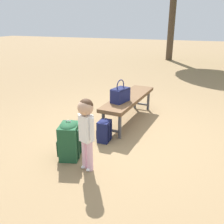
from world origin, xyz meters
The scene contains 6 objects.
ground_plane centered at (0.00, 0.00, 0.00)m, with size 40.00×40.00×0.00m, color #8C704C.
park_bench centered at (-0.68, -0.08, 0.39)m, with size 1.63×0.52×0.45m.
handbag centered at (-0.35, -0.13, 0.58)m, with size 0.36×0.26×0.37m.
child_standing centered at (0.95, -0.09, 0.59)m, with size 0.18×0.23×0.89m.
backpack_large centered at (0.79, -0.42, 0.26)m, with size 0.37×0.33×0.53m.
backpack_small centered at (0.20, -0.18, 0.18)m, with size 0.22×0.20×0.37m.
Camera 1 is at (3.22, 1.10, 1.69)m, focal length 39.39 mm.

